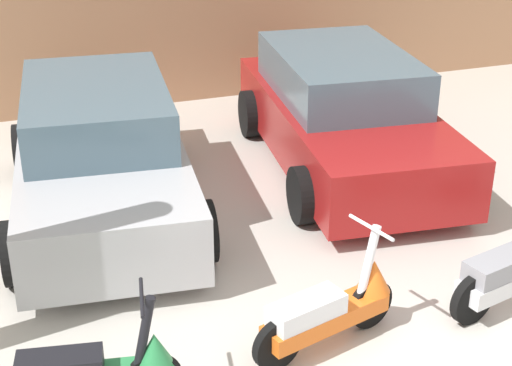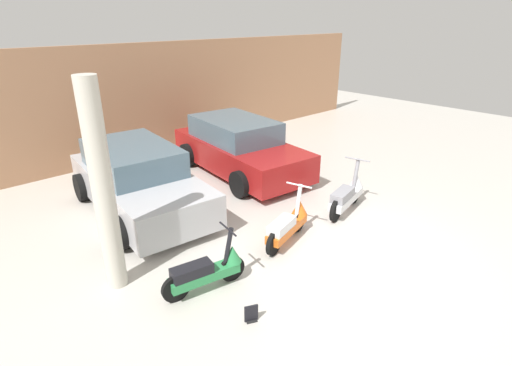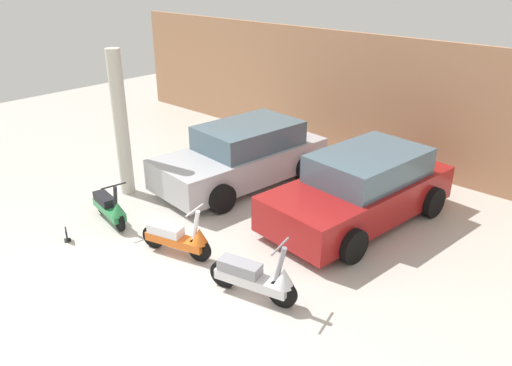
# 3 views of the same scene
# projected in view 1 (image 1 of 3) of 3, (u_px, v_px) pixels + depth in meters

# --- Properties ---
(scooter_front_right) EXTENTS (1.46, 0.69, 1.04)m
(scooter_front_right) POSITION_uv_depth(u_px,v_px,m) (332.00, 307.00, 6.69)
(scooter_front_right) COLOR black
(scooter_front_right) RESTS_ON ground_plane
(car_rear_left) EXTENTS (2.41, 4.44, 1.45)m
(car_rear_left) POSITION_uv_depth(u_px,v_px,m) (100.00, 154.00, 8.86)
(car_rear_left) COLOR #B7B7BC
(car_rear_left) RESTS_ON ground_plane
(car_rear_center) EXTENTS (2.45, 4.50, 1.47)m
(car_rear_center) POSITION_uv_depth(u_px,v_px,m) (344.00, 114.00, 10.02)
(car_rear_center) COLOR maroon
(car_rear_center) RESTS_ON ground_plane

